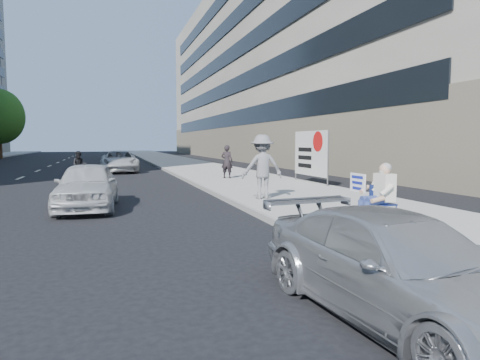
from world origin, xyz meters
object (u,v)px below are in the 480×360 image
object	(u,v)px
jogger	(262,167)
motorcycle	(79,167)
seated_protester	(378,192)
protest_banner	(310,153)
white_sedan_far	(119,161)
pedestrian_woman	(227,162)
parked_sedan	(397,267)
white_sedan_near	(87,186)

from	to	relation	value
jogger	motorcycle	world-z (taller)	jogger
jogger	motorcycle	bearing A→B (deg)	-57.97
seated_protester	protest_banner	distance (m)	9.65
jogger	white_sedan_far	xyz separation A→B (m)	(-3.81, 15.59, -0.45)
pedestrian_woman	seated_protester	bearing A→B (deg)	124.06
pedestrian_woman	protest_banner	xyz separation A→B (m)	(2.81, -3.22, 0.45)
seated_protester	parked_sedan	bearing A→B (deg)	-122.40
pedestrian_woman	protest_banner	world-z (taller)	protest_banner
seated_protester	parked_sedan	size ratio (longest dim) A/B	0.34
parked_sedan	white_sedan_far	bearing A→B (deg)	89.67
protest_banner	white_sedan_near	world-z (taller)	protest_banner
protest_banner	jogger	bearing A→B (deg)	-131.17
seated_protester	parked_sedan	distance (m)	4.36
jogger	parked_sedan	distance (m)	8.66
seated_protester	protest_banner	world-z (taller)	protest_banner
jogger	motorcycle	size ratio (longest dim) A/B	0.95
seated_protester	jogger	bearing A→B (deg)	98.60
jogger	white_sedan_near	size ratio (longest dim) A/B	0.50
seated_protester	jogger	distance (m)	4.88
seated_protester	pedestrian_woman	size ratio (longest dim) A/B	0.82
jogger	motorcycle	distance (m)	12.42
seated_protester	pedestrian_woman	distance (m)	12.37
protest_banner	white_sedan_near	size ratio (longest dim) A/B	0.79
pedestrian_woman	motorcycle	world-z (taller)	pedestrian_woman
protest_banner	motorcycle	distance (m)	11.73
white_sedan_near	motorcycle	size ratio (longest dim) A/B	1.89
protest_banner	parked_sedan	size ratio (longest dim) A/B	0.80
seated_protester	protest_banner	xyz separation A→B (m)	(3.05, 9.14, 0.53)
protest_banner	parked_sedan	world-z (taller)	protest_banner
jogger	protest_banner	size ratio (longest dim) A/B	0.64
protest_banner	white_sedan_near	bearing A→B (deg)	-156.25
white_sedan_near	motorcycle	world-z (taller)	motorcycle
seated_protester	white_sedan_far	xyz separation A→B (m)	(-4.54, 20.40, -0.20)
motorcycle	white_sedan_far	bearing A→B (deg)	69.62
seated_protester	white_sedan_far	size ratio (longest dim) A/B	0.27
white_sedan_far	protest_banner	bearing A→B (deg)	-56.05
protest_banner	parked_sedan	xyz separation A→B (m)	(-5.38, -12.81, -0.84)
pedestrian_woman	motorcycle	size ratio (longest dim) A/B	0.78
jogger	parked_sedan	size ratio (longest dim) A/B	0.51
white_sedan_near	protest_banner	bearing A→B (deg)	27.50
pedestrian_woman	white_sedan_near	xyz separation A→B (m)	(-6.03, -7.11, -0.29)
seated_protester	white_sedan_near	size ratio (longest dim) A/B	0.34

